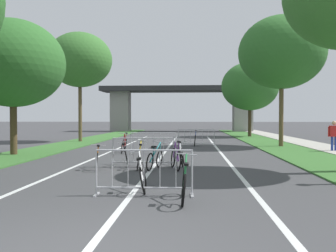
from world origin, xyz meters
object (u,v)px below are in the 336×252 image
Objects in this scene: tree_left_oak_mid at (13,63)px; crowd_barrier_fourth at (196,138)px; crowd_barrier_nearest at (144,173)px; crowd_barrier_second at (143,153)px; bicycle_white_1 at (143,175)px; bicycle_purple_6 at (176,158)px; bicycle_yellow_9 at (139,158)px; tree_right_pine_far at (282,53)px; bicycle_green_0 at (184,184)px; bicycle_orange_4 at (97,159)px; pedestrian_in_red_jacket at (334,133)px; bicycle_red_2 at (124,145)px; bicycle_teal_3 at (155,159)px; crowd_barrier_third at (153,143)px; tree_left_pine_near at (80,60)px; bicycle_silver_5 at (182,156)px; bicycle_blue_7 at (195,140)px; tree_right_oak_near at (250,86)px; bicycle_black_8 at (126,156)px.

tree_left_oak_mid is 11.02m from crowd_barrier_fourth.
crowd_barrier_second is (-0.64, 4.72, 0.00)m from crowd_barrier_nearest.
crowd_barrier_fourth is at bearing 78.29° from bicycle_white_1.
bicycle_purple_6 reaches higher than bicycle_yellow_9.
bicycle_white_1 is at bearing -82.67° from crowd_barrier_second.
tree_right_pine_far reaches higher than bicycle_green_0.
tree_left_oak_mid reaches higher than bicycle_orange_4.
crowd_barrier_nearest is 4.76m from crowd_barrier_second.
bicycle_red_2 is at bearing -168.74° from pedestrian_in_red_jacket.
bicycle_yellow_9 is at bearing 99.80° from crowd_barrier_nearest.
crowd_barrier_fourth reaches higher than bicycle_green_0.
bicycle_teal_3 is (0.46, -0.50, -0.17)m from crowd_barrier_second.
tree_right_pine_far reaches higher than bicycle_purple_6.
crowd_barrier_third is at bearing 88.87° from bicycle_white_1.
tree_left_oak_mid is 16.15m from pedestrian_in_red_jacket.
tree_left_pine_near is 15.81m from bicycle_silver_5.
crowd_barrier_second is at bearing 69.81° from bicycle_yellow_9.
bicycle_orange_4 is (-2.16, 4.13, -0.17)m from crowd_barrier_nearest.
tree_left_oak_mid is at bearing 130.84° from crowd_barrier_nearest.
bicycle_purple_6 is 1.02× the size of bicycle_yellow_9.
bicycle_silver_5 is (1.34, 0.57, -0.16)m from crowd_barrier_second.
pedestrian_in_red_jacket is at bearing 55.93° from bicycle_green_0.
bicycle_blue_7 is at bearing 36.39° from tree_left_oak_mid.
bicycle_green_0 is 5.84m from bicycle_silver_5.
bicycle_red_2 reaches higher than bicycle_purple_6.
crowd_barrier_third reaches higher than bicycle_blue_7.
bicycle_red_2 is 1.06× the size of bicycle_orange_4.
pedestrian_in_red_jacket is (10.67, 1.02, 0.58)m from bicycle_red_2.
crowd_barrier_third is at bearing -164.53° from pedestrian_in_red_jacket.
bicycle_white_1 is 0.98× the size of bicycle_blue_7.
tree_right_oak_near is 27.10m from bicycle_green_0.
crowd_barrier_nearest is 4.35m from bicycle_yellow_9.
tree_left_oak_mid reaches higher than pedestrian_in_red_jacket.
tree_left_pine_near reaches higher than tree_right_oak_near.
bicycle_white_1 reaches higher than bicycle_black_8.
bicycle_teal_3 is (-1.54, -9.94, -0.17)m from crowd_barrier_fourth.
tree_right_oak_near is (-0.07, 11.47, -1.04)m from tree_right_pine_far.
tree_right_oak_near is 22.41m from bicycle_black_8.
bicycle_green_0 is at bearing 89.09° from bicycle_blue_7.
crowd_barrier_nearest and crowd_barrier_fourth have the same top height.
tree_right_oak_near reaches higher than pedestrian_in_red_jacket.
bicycle_red_2 is (-8.77, -4.21, -5.28)m from tree_right_pine_far.
crowd_barrier_third is at bearing 71.95° from bicycle_black_8.
crowd_barrier_third is (-0.79, 9.43, 0.00)m from crowd_barrier_nearest.
bicycle_purple_6 is 0.99× the size of bicycle_black_8.
tree_left_oak_mid is 3.65× the size of bicycle_red_2.
bicycle_teal_3 is at bearing -123.64° from tree_right_pine_far.
bicycle_white_1 is 0.97× the size of bicycle_purple_6.
crowd_barrier_second is 1.37× the size of bicycle_blue_7.
bicycle_red_2 is at bearing 124.54° from bicycle_teal_3.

